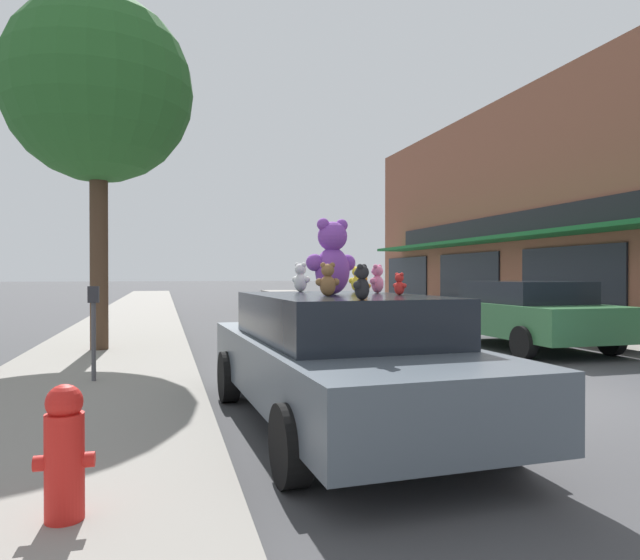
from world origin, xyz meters
The scene contains 15 objects.
ground_plane centered at (0.00, 0.00, 0.00)m, with size 260.00×260.00×0.00m, color #424244.
sidewalk_near centered at (-5.50, 0.00, 0.07)m, with size 2.94×90.00×0.14m.
plush_art_car centered at (-2.77, -0.77, 0.73)m, with size 2.18×4.86×1.36m.
teddy_bear_giant centered at (-2.79, -0.58, 1.75)m, with size 0.61×0.41×0.81m.
teddy_bear_brown centered at (-2.98, -1.07, 1.52)m, with size 0.25×0.16×0.33m.
teddy_bear_white centered at (-2.90, 0.40, 1.53)m, with size 0.23×0.25×0.36m.
teddy_bear_orange centered at (-2.50, -0.77, 1.47)m, with size 0.15×0.14×0.22m.
teddy_bear_black centered at (-2.95, -1.97, 1.51)m, with size 0.20×0.20×0.30m.
teddy_bear_pink centered at (-2.18, -0.32, 1.52)m, with size 0.23×0.21×0.33m.
teddy_bear_red centered at (-2.20, -1.00, 1.47)m, with size 0.13×0.17×0.23m.
teddy_bear_yellow centered at (-2.22, 0.25, 1.52)m, with size 0.22×0.21×0.32m.
parked_car_far_center centered at (2.88, 4.08, 0.76)m, with size 2.17×4.31×1.43m.
street_tree centered at (-5.71, 5.17, 5.06)m, with size 3.52×3.52×6.71m.
fire_hydrant centered at (-5.08, -2.82, 0.54)m, with size 0.33×0.22×0.79m.
parking_meter centered at (-5.43, 1.76, 0.95)m, with size 0.14×0.10×1.27m.
Camera 1 is at (-4.53, -6.40, 1.57)m, focal length 32.00 mm.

